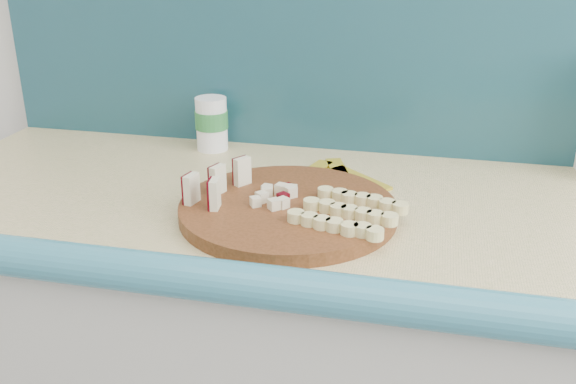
{
  "coord_description": "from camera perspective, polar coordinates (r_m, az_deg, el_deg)",
  "views": [
    {
      "loc": [
        -0.07,
        0.49,
        1.35
      ],
      "look_at": [
        -0.29,
        1.43,
        0.95
      ],
      "focal_mm": 40.0,
      "sensor_mm": 36.0,
      "label": 1
    }
  ],
  "objects": [
    {
      "name": "canister",
      "position": [
        1.36,
        -6.81,
        6.14
      ],
      "size": [
        0.07,
        0.07,
        0.11
      ],
      "rotation": [
        0.0,
        0.0,
        0.29
      ],
      "color": "white",
      "rests_on": "kitchen_counter"
    },
    {
      "name": "banana_peel",
      "position": [
        1.23,
        4.31,
        1.58
      ],
      "size": [
        0.2,
        0.16,
        0.01
      ],
      "rotation": [
        0.0,
        0.0,
        0.15
      ],
      "color": "yellow",
      "rests_on": "kitchen_counter"
    },
    {
      "name": "banana_slices",
      "position": [
        1.0,
        5.51,
        -1.76
      ],
      "size": [
        0.18,
        0.16,
        0.02
      ],
      "color": "#E8DB8D",
      "rests_on": "cutting_board"
    },
    {
      "name": "apple_wedges",
      "position": [
        1.07,
        -6.39,
        0.8
      ],
      "size": [
        0.08,
        0.14,
        0.05
      ],
      "color": "#EEE6BF",
      "rests_on": "cutting_board"
    },
    {
      "name": "apple_chunks",
      "position": [
        1.05,
        -1.09,
        -0.35
      ],
      "size": [
        0.05,
        0.06,
        0.02
      ],
      "color": "beige",
      "rests_on": "cutting_board"
    },
    {
      "name": "backsplash",
      "position": [
        1.32,
        20.84,
        12.87
      ],
      "size": [
        2.2,
        0.02,
        0.5
      ],
      "primitive_type": "cube",
      "color": "teal",
      "rests_on": "kitchen_counter"
    },
    {
      "name": "cutting_board",
      "position": [
        1.05,
        -0.0,
        -1.57
      ],
      "size": [
        0.44,
        0.44,
        0.02
      ],
      "primitive_type": "cylinder",
      "rotation": [
        0.0,
        0.0,
        -0.26
      ],
      "color": "#41230D",
      "rests_on": "kitchen_counter"
    }
  ]
}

